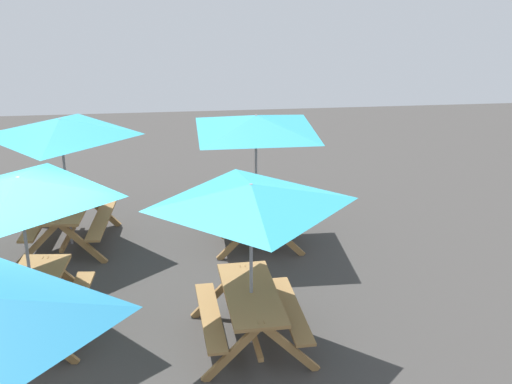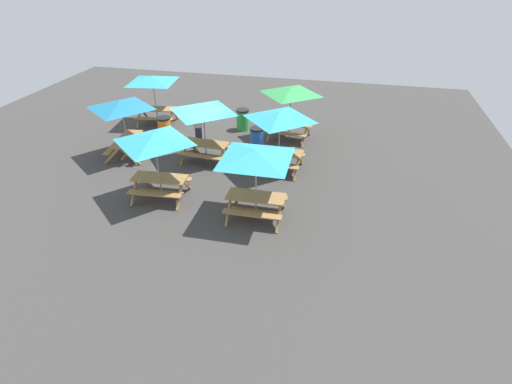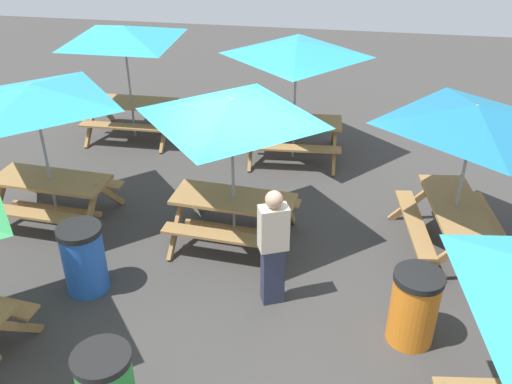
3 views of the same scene
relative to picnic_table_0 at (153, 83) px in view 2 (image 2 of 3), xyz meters
name	(u,v)px [view 2 (image 2 of 3)]	position (x,y,z in m)	size (l,w,h in m)	color
ground_plane	(199,160)	(3.29, -3.30, -1.99)	(25.05, 25.05, 0.00)	#3D3A38
picnic_table_0	(153,83)	(0.00, 0.00, 0.00)	(2.81, 2.81, 2.34)	olive
picnic_table_1	(256,160)	(6.39, -6.62, 0.00)	(2.83, 2.83, 2.34)	olive
picnic_table_2	(155,143)	(3.02, -6.20, 0.00)	(2.12, 2.12, 2.34)	olive
picnic_table_3	(280,120)	(6.51, -3.33, 0.00)	(2.14, 2.14, 2.34)	olive
picnic_table_4	(291,95)	(6.45, -0.34, 0.00)	(2.21, 2.21, 2.34)	olive
picnic_table_5	(203,113)	(3.59, -3.24, 0.00)	(2.16, 2.16, 2.34)	olive
picnic_table_6	(121,109)	(0.39, -3.55, 0.00)	(2.24, 2.24, 2.34)	olive
trash_bin_green	(243,120)	(4.20, 0.17, -1.49)	(0.59, 0.59, 0.98)	green
trash_bin_blue	(257,139)	(5.33, -1.83, -1.49)	(0.59, 0.59, 0.98)	blue
trash_bin_orange	(164,128)	(1.09, -1.57, -1.49)	(0.59, 0.59, 0.98)	orange
person_standing	(198,126)	(2.83, -1.98, -1.10)	(0.42, 0.34, 1.67)	#2D334C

